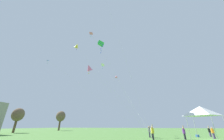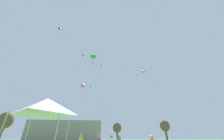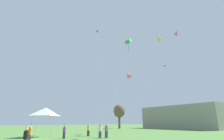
{
  "view_description": "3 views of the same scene",
  "coord_description": "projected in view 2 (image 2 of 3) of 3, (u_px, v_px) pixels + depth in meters",
  "views": [
    {
      "loc": [
        -22.34,
        8.73,
        1.74
      ],
      "look_at": [
        -2.76,
        14.19,
        10.88
      ],
      "focal_mm": 20.0,
      "sensor_mm": 36.0,
      "label": 1
    },
    {
      "loc": [
        -0.62,
        -6.73,
        1.47
      ],
      "look_at": [
        1.36,
        11.17,
        11.22
      ],
      "focal_mm": 20.0,
      "sensor_mm": 36.0,
      "label": 2
    },
    {
      "loc": [
        21.97,
        -4.12,
        1.99
      ],
      "look_at": [
        -0.41,
        11.43,
        10.12
      ],
      "focal_mm": 28.0,
      "sensor_mm": 36.0,
      "label": 3
    }
  ],
  "objects": [
    {
      "name": "festival_tent",
      "position": [
        46.0,
        106.0,
        8.73
      ],
      "size": [
        3.15,
        3.15,
        3.95
      ],
      "color": "#B7B7BC",
      "rests_on": "ground"
    },
    {
      "name": "kite_yellow_diamond_7",
      "position": [
        101.0,
        65.0,
        35.19
      ],
      "size": [
        1.9,
        16.2,
        20.21
      ],
      "color": "silver",
      "rests_on": "ground"
    },
    {
      "name": "tree_far_right",
      "position": [
        68.0,
        129.0,
        49.96
      ],
      "size": [
        3.17,
        3.17,
        6.4
      ],
      "color": "brown",
      "rests_on": "ground"
    },
    {
      "name": "kite_pink_diamond_5",
      "position": [
        144.0,
        71.0,
        27.03
      ],
      "size": [
        11.26,
        8.2,
        14.75
      ],
      "color": "silver",
      "rests_on": "ground"
    },
    {
      "name": "kite_purple_diamond_0",
      "position": [
        60.0,
        28.0,
        27.08
      ],
      "size": [
        10.54,
        5.64,
        22.93
      ],
      "color": "silver",
      "rests_on": "ground"
    },
    {
      "name": "kite_white_delta_3",
      "position": [
        121.0,
        69.0,
        29.36
      ],
      "size": [
        6.73,
        11.08,
        16.31
      ],
      "color": "silver",
      "rests_on": "ground"
    },
    {
      "name": "tree_far_left",
      "position": [
        5.0,
        121.0,
        32.56
      ],
      "size": [
        3.72,
        3.72,
        7.51
      ],
      "color": "brown",
      "rests_on": "ground"
    },
    {
      "name": "kite_green_box_2",
      "position": [
        93.0,
        57.0,
        27.92
      ],
      "size": [
        4.58,
        8.01,
        18.08
      ],
      "color": "silver",
      "rests_on": "ground"
    },
    {
      "name": "distant_building",
      "position": [
        66.0,
        131.0,
        45.92
      ],
      "size": [
        25.21,
        9.57,
        6.81
      ],
      "primitive_type": "cube",
      "color": "gray",
      "rests_on": "ground"
    },
    {
      "name": "kite_blue_delta_4",
      "position": [
        91.0,
        87.0,
        36.07
      ],
      "size": [
        5.73,
        20.19,
        14.9
      ],
      "color": "silver",
      "rests_on": "ground"
    },
    {
      "name": "tree_far_centre",
      "position": [
        165.0,
        126.0,
        49.77
      ],
      "size": [
        3.79,
        3.79,
        7.65
      ],
      "color": "brown",
      "rests_on": "ground"
    },
    {
      "name": "kite_pink_delta_1",
      "position": [
        84.0,
        56.0,
        29.01
      ],
      "size": [
        7.28,
        9.68,
        18.66
      ],
      "color": "silver",
      "rests_on": "ground"
    },
    {
      "name": "tree_near_right",
      "position": [
        117.0,
        128.0,
        47.6
      ],
      "size": [
        3.25,
        3.25,
        6.56
      ],
      "color": "brown",
      "rests_on": "ground"
    },
    {
      "name": "kite_pink_diamond_6",
      "position": [
        82.0,
        84.0,
        25.94
      ],
      "size": [
        3.21,
        10.58,
        12.03
      ],
      "color": "silver",
      "rests_on": "ground"
    }
  ]
}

